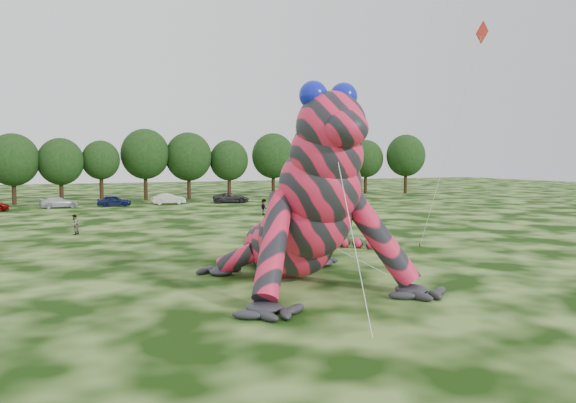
# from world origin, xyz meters

# --- Properties ---
(ground) EXTENTS (240.00, 240.00, 0.00)m
(ground) POSITION_xyz_m (0.00, 0.00, 0.00)
(ground) COLOR #16330A
(ground) RESTS_ON ground
(inflatable_gecko) EXTENTS (16.68, 19.60, 9.57)m
(inflatable_gecko) POSITION_xyz_m (5.69, 0.86, 4.78)
(inflatable_gecko) COLOR #E92047
(inflatable_gecko) RESTS_ON ground
(flying_kite) EXTENTS (2.56, 4.23, 14.96)m
(flying_kite) POSITION_xyz_m (19.67, 2.65, 13.14)
(flying_kite) COLOR red
(flying_kite) RESTS_ON ground
(tree_7) EXTENTS (6.68, 6.01, 9.48)m
(tree_7) POSITION_xyz_m (-10.08, 56.80, 4.74)
(tree_7) COLOR black
(tree_7) RESTS_ON ground
(tree_8) EXTENTS (6.14, 5.53, 8.94)m
(tree_8) POSITION_xyz_m (-4.22, 56.99, 4.47)
(tree_8) COLOR black
(tree_8) RESTS_ON ground
(tree_9) EXTENTS (5.27, 4.74, 8.68)m
(tree_9) POSITION_xyz_m (1.06, 57.35, 4.34)
(tree_9) COLOR black
(tree_9) RESTS_ON ground
(tree_10) EXTENTS (7.09, 6.38, 10.50)m
(tree_10) POSITION_xyz_m (7.40, 58.58, 5.25)
(tree_10) COLOR black
(tree_10) RESTS_ON ground
(tree_11) EXTENTS (7.01, 6.31, 10.07)m
(tree_11) POSITION_xyz_m (13.79, 58.20, 5.03)
(tree_11) COLOR black
(tree_11) RESTS_ON ground
(tree_12) EXTENTS (5.99, 5.39, 8.97)m
(tree_12) POSITION_xyz_m (20.01, 57.74, 4.49)
(tree_12) COLOR black
(tree_12) RESTS_ON ground
(tree_13) EXTENTS (6.83, 6.15, 10.13)m
(tree_13) POSITION_xyz_m (27.13, 57.13, 5.06)
(tree_13) COLOR black
(tree_13) RESTS_ON ground
(tree_14) EXTENTS (6.82, 6.14, 9.40)m
(tree_14) POSITION_xyz_m (33.46, 58.72, 4.70)
(tree_14) COLOR black
(tree_14) RESTS_ON ground
(tree_15) EXTENTS (7.17, 6.45, 9.63)m
(tree_15) POSITION_xyz_m (38.47, 57.77, 4.82)
(tree_15) COLOR black
(tree_15) RESTS_ON ground
(tree_16) EXTENTS (6.26, 5.63, 9.37)m
(tree_16) POSITION_xyz_m (45.45, 59.37, 4.69)
(tree_16) COLOR black
(tree_16) RESTS_ON ground
(tree_17) EXTENTS (6.98, 6.28, 10.30)m
(tree_17) POSITION_xyz_m (51.95, 56.66, 5.15)
(tree_17) COLOR black
(tree_17) RESTS_ON ground
(car_3) EXTENTS (4.86, 2.70, 1.33)m
(car_3) POSITION_xyz_m (-4.72, 49.15, 0.67)
(car_3) COLOR silver
(car_3) RESTS_ON ground
(car_4) EXTENTS (4.39, 2.24, 1.43)m
(car_4) POSITION_xyz_m (1.88, 48.53, 0.72)
(car_4) COLOR #111943
(car_4) RESTS_ON ground
(car_5) EXTENTS (4.41, 1.56, 1.45)m
(car_5) POSITION_xyz_m (8.95, 49.38, 0.72)
(car_5) COLOR beige
(car_5) RESTS_ON ground
(car_6) EXTENTS (5.38, 3.26, 1.40)m
(car_6) POSITION_xyz_m (17.33, 48.16, 0.70)
(car_6) COLOR #28282B
(car_6) RESTS_ON ground
(car_7) EXTENTS (4.87, 2.51, 1.35)m
(car_7) POSITION_xyz_m (26.50, 47.95, 0.68)
(car_7) COLOR white
(car_7) RESTS_ON ground
(spectator_1) EXTENTS (0.97, 1.02, 1.65)m
(spectator_1) POSITION_xyz_m (-3.90, 22.11, 0.83)
(spectator_1) COLOR gray
(spectator_1) RESTS_ON ground
(spectator_2) EXTENTS (1.23, 1.25, 1.73)m
(spectator_2) POSITION_xyz_m (15.72, 30.94, 0.87)
(spectator_2) COLOR gray
(spectator_2) RESTS_ON ground
(spectator_3) EXTENTS (0.60, 1.14, 1.86)m
(spectator_3) POSITION_xyz_m (16.98, 28.34, 0.93)
(spectator_3) COLOR gray
(spectator_3) RESTS_ON ground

